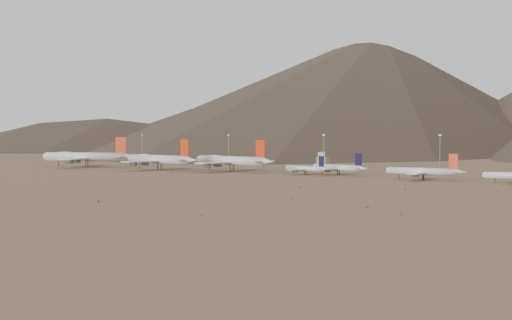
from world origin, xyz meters
The scene contains 14 objects.
ground centered at (0.00, 0.00, 0.00)m, with size 3000.00×3000.00×0.00m, color olive.
mountain_ridge centered at (0.00, 900.00, 150.00)m, with size 4400.00×1000.00×300.00m.
widebody_west centered at (-131.53, 25.18, 8.15)m, with size 76.54×60.94×23.63m.
widebody_centre centered at (-55.19, 23.07, 7.68)m, with size 74.27×58.09×22.27m.
widebody_east centered at (-0.03, 34.84, 7.57)m, with size 73.04×57.27×21.96m.
narrowbody_a centered at (61.02, 29.70, 4.02)m, with size 36.28×26.96×12.37m.
narrowbody_b centered at (80.23, 37.75, 4.65)m, with size 42.43×31.34×14.32m.
narrowbody_c centered at (139.49, 22.27, 4.91)m, with size 45.82×32.66×15.12m.
control_tower centered at (30.00, 120.00, 5.32)m, with size 8.00×8.00×12.00m.
mast_far_west centered at (-158.29, 122.08, 14.20)m, with size 2.00×0.60×25.70m.
mast_west centered at (-65.11, 129.01, 14.20)m, with size 2.00×0.60×25.70m.
mast_centre centered at (37.00, 106.78, 14.20)m, with size 2.00×0.60×25.70m.
mast_east centered at (116.01, 140.02, 14.20)m, with size 2.00×0.60×25.70m.
desert_scrub centered at (16.22, -92.25, 0.34)m, with size 424.45×155.03×0.92m.
Camera 1 is at (247.03, -336.00, 26.17)m, focal length 45.00 mm.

